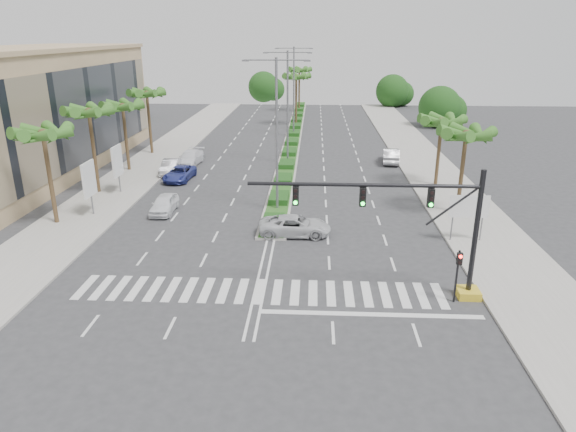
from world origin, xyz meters
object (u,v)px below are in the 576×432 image
at_px(car_crossing, 295,226).
at_px(car_right, 391,155).
at_px(car_parked_c, 180,173).
at_px(car_parked_a, 164,204).
at_px(car_parked_d, 190,158).
at_px(car_parked_b, 171,167).

relative_size(car_crossing, car_right, 1.03).
relative_size(car_parked_c, car_crossing, 0.95).
relative_size(car_parked_a, car_parked_c, 0.86).
xyz_separation_m(car_parked_a, car_parked_d, (-1.62, 15.91, 0.04)).
height_order(car_crossing, car_right, car_right).
bearing_deg(car_parked_a, car_right, 40.73).
xyz_separation_m(car_parked_b, car_crossing, (13.44, -16.35, -0.03)).
bearing_deg(car_parked_b, car_crossing, -53.62).
distance_m(car_crossing, car_right, 24.45).
bearing_deg(car_right, car_parked_b, 20.93).
bearing_deg(car_parked_d, car_parked_a, -78.92).
bearing_deg(car_parked_d, car_right, 10.66).
distance_m(car_parked_c, car_crossing, 18.38).
relative_size(car_parked_b, car_parked_d, 0.86).
xyz_separation_m(car_crossing, car_right, (9.83, 22.39, 0.11)).
bearing_deg(car_crossing, car_parked_c, 39.07).
height_order(car_parked_b, car_parked_c, car_parked_b).
distance_m(car_parked_a, car_parked_d, 15.99).
bearing_deg(car_parked_a, car_crossing, -22.79).
bearing_deg(car_crossing, car_parked_a, 66.44).
distance_m(car_parked_a, car_parked_c, 9.70).
height_order(car_parked_c, car_right, car_right).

